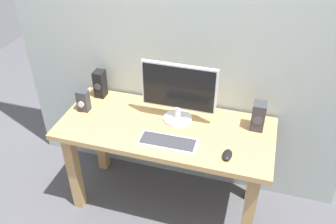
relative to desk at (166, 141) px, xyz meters
The scene contains 8 objects.
ground_plane 0.60m from the desk, ahead, with size 6.00×6.00×0.00m, color #4C4C51.
desk is the anchor object (origin of this frame).
monitor 0.36m from the desk, 62.05° to the left, with size 0.50×0.19×0.41m.
keyboard_primary 0.22m from the desk, 68.68° to the right, with size 0.37×0.15×0.02m.
mouse 0.49m from the desk, 22.33° to the right, with size 0.06×0.10×0.03m, color black.
speaker_right 0.64m from the desk, 14.82° to the left, with size 0.09×0.10×0.19m.
speaker_left 0.65m from the desk, 158.37° to the left, with size 0.07×0.09×0.20m.
audio_controller 0.64m from the desk, behind, with size 0.08×0.07×0.15m.
Camera 1 is at (0.55, -1.80, 2.18)m, focal length 38.39 mm.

